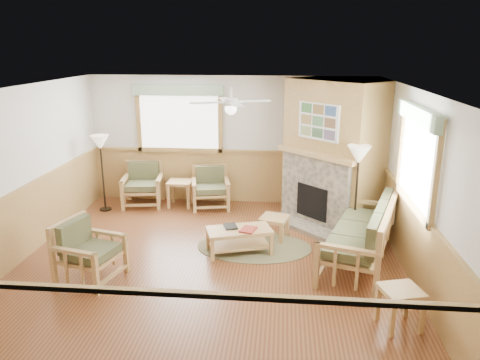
# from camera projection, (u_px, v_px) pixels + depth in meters

# --- Properties ---
(floor) EXTENTS (6.00, 6.00, 0.01)m
(floor) POSITION_uv_depth(u_px,v_px,m) (211.00, 261.00, 7.42)
(floor) COLOR brown
(floor) RESTS_ON ground
(ceiling) EXTENTS (6.00, 6.00, 0.01)m
(ceiling) POSITION_uv_depth(u_px,v_px,m) (208.00, 89.00, 6.67)
(ceiling) COLOR white
(ceiling) RESTS_ON floor
(wall_back) EXTENTS (6.00, 0.02, 2.70)m
(wall_back) POSITION_uv_depth(u_px,v_px,m) (231.00, 140.00, 9.91)
(wall_back) COLOR silver
(wall_back) RESTS_ON floor
(wall_front) EXTENTS (6.00, 0.02, 2.70)m
(wall_front) POSITION_uv_depth(u_px,v_px,m) (157.00, 272.00, 4.18)
(wall_front) COLOR silver
(wall_front) RESTS_ON floor
(wall_left) EXTENTS (0.02, 6.00, 2.70)m
(wall_left) POSITION_uv_depth(u_px,v_px,m) (20.00, 174.00, 7.31)
(wall_left) COLOR silver
(wall_left) RESTS_ON floor
(wall_right) EXTENTS (0.02, 6.00, 2.70)m
(wall_right) POSITION_uv_depth(u_px,v_px,m) (414.00, 185.00, 6.77)
(wall_right) COLOR silver
(wall_right) RESTS_ON floor
(wainscot) EXTENTS (6.00, 6.00, 1.10)m
(wainscot) POSITION_uv_depth(u_px,v_px,m) (210.00, 229.00, 7.27)
(wainscot) COLOR #A07B41
(wainscot) RESTS_ON floor
(fireplace) EXTENTS (3.11, 3.11, 2.70)m
(fireplace) POSITION_uv_depth(u_px,v_px,m) (334.00, 152.00, 8.82)
(fireplace) COLOR #A07B41
(fireplace) RESTS_ON floor
(window_back) EXTENTS (1.90, 0.16, 1.50)m
(window_back) POSITION_uv_depth(u_px,v_px,m) (178.00, 84.00, 9.64)
(window_back) COLOR white
(window_back) RESTS_ON wall_back
(window_right) EXTENTS (0.16, 1.90, 1.50)m
(window_right) POSITION_uv_depth(u_px,v_px,m) (424.00, 105.00, 6.26)
(window_right) COLOR white
(window_right) RESTS_ON wall_right
(ceiling_fan) EXTENTS (1.59, 1.59, 0.36)m
(ceiling_fan) POSITION_uv_depth(u_px,v_px,m) (231.00, 90.00, 6.94)
(ceiling_fan) COLOR white
(ceiling_fan) RESTS_ON ceiling
(sofa) EXTENTS (2.35, 1.53, 1.00)m
(sofa) POSITION_uv_depth(u_px,v_px,m) (360.00, 233.00, 7.23)
(sofa) COLOR tan
(sofa) RESTS_ON floor
(armchair_back_left) EXTENTS (0.90, 0.90, 0.90)m
(armchair_back_left) POSITION_uv_depth(u_px,v_px,m) (143.00, 185.00, 9.90)
(armchair_back_left) COLOR tan
(armchair_back_left) RESTS_ON floor
(armchair_back_right) EXTENTS (0.89, 0.89, 0.84)m
(armchair_back_right) POSITION_uv_depth(u_px,v_px,m) (211.00, 188.00, 9.78)
(armchair_back_right) COLOR tan
(armchair_back_right) RESTS_ON floor
(armchair_left) EXTENTS (0.96, 0.96, 0.88)m
(armchair_left) POSITION_uv_depth(u_px,v_px,m) (90.00, 251.00, 6.74)
(armchair_left) COLOR tan
(armchair_left) RESTS_ON floor
(coffee_table) EXTENTS (1.15, 0.82, 0.42)m
(coffee_table) POSITION_uv_depth(u_px,v_px,m) (239.00, 241.00, 7.67)
(coffee_table) COLOR tan
(coffee_table) RESTS_ON floor
(end_table_chairs) EXTENTS (0.49, 0.47, 0.55)m
(end_table_chairs) POSITION_uv_depth(u_px,v_px,m) (180.00, 194.00, 9.87)
(end_table_chairs) COLOR tan
(end_table_chairs) RESTS_ON floor
(end_table_sofa) EXTENTS (0.56, 0.55, 0.51)m
(end_table_sofa) POSITION_uv_depth(u_px,v_px,m) (400.00, 308.00, 5.63)
(end_table_sofa) COLOR tan
(end_table_sofa) RESTS_ON floor
(footstool) EXTENTS (0.57, 0.57, 0.40)m
(footstool) POSITION_uv_depth(u_px,v_px,m) (274.00, 227.00, 8.26)
(footstool) COLOR tan
(footstool) RESTS_ON floor
(braided_rug) EXTENTS (2.11, 2.11, 0.01)m
(braided_rug) POSITION_uv_depth(u_px,v_px,m) (254.00, 247.00, 7.93)
(braided_rug) COLOR brown
(braided_rug) RESTS_ON floor
(floor_lamp_left) EXTENTS (0.47, 0.47, 1.58)m
(floor_lamp_left) POSITION_uv_depth(u_px,v_px,m) (103.00, 173.00, 9.50)
(floor_lamp_left) COLOR black
(floor_lamp_left) RESTS_ON floor
(floor_lamp_right) EXTENTS (0.50, 0.50, 1.70)m
(floor_lamp_right) POSITION_uv_depth(u_px,v_px,m) (356.00, 194.00, 7.98)
(floor_lamp_right) COLOR black
(floor_lamp_right) RESTS_ON floor
(book_red) EXTENTS (0.30, 0.35, 0.03)m
(book_red) POSITION_uv_depth(u_px,v_px,m) (248.00, 229.00, 7.54)
(book_red) COLOR maroon
(book_red) RESTS_ON coffee_table
(book_dark) EXTENTS (0.27, 0.32, 0.03)m
(book_dark) POSITION_uv_depth(u_px,v_px,m) (231.00, 226.00, 7.68)
(book_dark) COLOR black
(book_dark) RESTS_ON coffee_table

